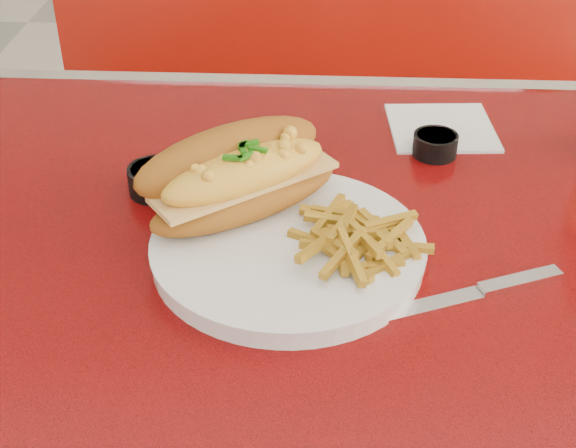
{
  "coord_description": "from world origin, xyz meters",
  "views": [
    {
      "loc": [
        -0.02,
        -0.65,
        1.24
      ],
      "look_at": [
        -0.06,
        -0.02,
        0.81
      ],
      "focal_mm": 50.0,
      "sensor_mm": 36.0,
      "label": 1
    }
  ],
  "objects_px": {
    "gravy_ramekin": "(212,175)",
    "dinner_plate": "(288,249)",
    "sauce_cup_right": "(435,144)",
    "booth_bench_far": "(334,208)",
    "mac_hoagie": "(239,175)",
    "diner_table": "(340,364)",
    "knife": "(470,294)",
    "fork": "(261,227)",
    "sauce_cup_left": "(156,179)"
  },
  "relations": [
    {
      "from": "dinner_plate",
      "to": "gravy_ramekin",
      "type": "bearing_deg",
      "value": 129.04
    },
    {
      "from": "sauce_cup_right",
      "to": "knife",
      "type": "xyz_separation_m",
      "value": [
        0.01,
        -0.27,
        -0.01
      ]
    },
    {
      "from": "dinner_plate",
      "to": "sauce_cup_right",
      "type": "distance_m",
      "value": 0.27
    },
    {
      "from": "sauce_cup_left",
      "to": "fork",
      "type": "bearing_deg",
      "value": -36.37
    },
    {
      "from": "diner_table",
      "to": "booth_bench_far",
      "type": "height_order",
      "value": "booth_bench_far"
    },
    {
      "from": "diner_table",
      "to": "fork",
      "type": "bearing_deg",
      "value": 176.96
    },
    {
      "from": "mac_hoagie",
      "to": "sauce_cup_right",
      "type": "height_order",
      "value": "mac_hoagie"
    },
    {
      "from": "booth_bench_far",
      "to": "dinner_plate",
      "type": "bearing_deg",
      "value": -93.96
    },
    {
      "from": "booth_bench_far",
      "to": "sauce_cup_left",
      "type": "xyz_separation_m",
      "value": [
        -0.21,
        -0.71,
        0.5
      ]
    },
    {
      "from": "sauce_cup_left",
      "to": "dinner_plate",
      "type": "bearing_deg",
      "value": -37.06
    },
    {
      "from": "gravy_ramekin",
      "to": "knife",
      "type": "relative_size",
      "value": 0.45
    },
    {
      "from": "fork",
      "to": "sauce_cup_right",
      "type": "xyz_separation_m",
      "value": [
        0.19,
        0.19,
        -0.0
      ]
    },
    {
      "from": "diner_table",
      "to": "gravy_ramekin",
      "type": "bearing_deg",
      "value": 148.28
    },
    {
      "from": "gravy_ramekin",
      "to": "knife",
      "type": "distance_m",
      "value": 0.31
    },
    {
      "from": "gravy_ramekin",
      "to": "dinner_plate",
      "type": "bearing_deg",
      "value": -50.96
    },
    {
      "from": "dinner_plate",
      "to": "sauce_cup_right",
      "type": "bearing_deg",
      "value": 52.61
    },
    {
      "from": "dinner_plate",
      "to": "mac_hoagie",
      "type": "height_order",
      "value": "mac_hoagie"
    },
    {
      "from": "diner_table",
      "to": "sauce_cup_right",
      "type": "xyz_separation_m",
      "value": [
        0.11,
        0.2,
        0.18
      ]
    },
    {
      "from": "gravy_ramekin",
      "to": "booth_bench_far",
      "type": "bearing_deg",
      "value": 78.53
    },
    {
      "from": "sauce_cup_right",
      "to": "fork",
      "type": "bearing_deg",
      "value": -135.12
    },
    {
      "from": "mac_hoagie",
      "to": "sauce_cup_left",
      "type": "height_order",
      "value": "mac_hoagie"
    },
    {
      "from": "booth_bench_far",
      "to": "fork",
      "type": "relative_size",
      "value": 7.18
    },
    {
      "from": "fork",
      "to": "sauce_cup_left",
      "type": "relative_size",
      "value": 2.6
    },
    {
      "from": "mac_hoagie",
      "to": "fork",
      "type": "relative_size",
      "value": 1.4
    },
    {
      "from": "diner_table",
      "to": "gravy_ramekin",
      "type": "height_order",
      "value": "gravy_ramekin"
    },
    {
      "from": "diner_table",
      "to": "booth_bench_far",
      "type": "xyz_separation_m",
      "value": [
        0.0,
        0.81,
        -0.32
      ]
    },
    {
      "from": "booth_bench_far",
      "to": "diner_table",
      "type": "bearing_deg",
      "value": -90.0
    },
    {
      "from": "gravy_ramekin",
      "to": "sauce_cup_left",
      "type": "bearing_deg",
      "value": 174.72
    },
    {
      "from": "sauce_cup_left",
      "to": "sauce_cup_right",
      "type": "bearing_deg",
      "value": 17.59
    },
    {
      "from": "diner_table",
      "to": "knife",
      "type": "distance_m",
      "value": 0.21
    },
    {
      "from": "dinner_plate",
      "to": "gravy_ramekin",
      "type": "height_order",
      "value": "gravy_ramekin"
    },
    {
      "from": "diner_table",
      "to": "booth_bench_far",
      "type": "bearing_deg",
      "value": 90.0
    },
    {
      "from": "sauce_cup_left",
      "to": "knife",
      "type": "relative_size",
      "value": 0.29
    },
    {
      "from": "mac_hoagie",
      "to": "sauce_cup_right",
      "type": "relative_size",
      "value": 4.02
    },
    {
      "from": "sauce_cup_right",
      "to": "knife",
      "type": "relative_size",
      "value": 0.26
    },
    {
      "from": "fork",
      "to": "sauce_cup_right",
      "type": "height_order",
      "value": "sauce_cup_right"
    },
    {
      "from": "fork",
      "to": "dinner_plate",
      "type": "bearing_deg",
      "value": -116.6
    },
    {
      "from": "dinner_plate",
      "to": "knife",
      "type": "xyz_separation_m",
      "value": [
        0.17,
        -0.05,
        -0.01
      ]
    },
    {
      "from": "booth_bench_far",
      "to": "sauce_cup_right",
      "type": "xyz_separation_m",
      "value": [
        0.11,
        -0.61,
        0.5
      ]
    },
    {
      "from": "diner_table",
      "to": "sauce_cup_right",
      "type": "relative_size",
      "value": 21.15
    },
    {
      "from": "fork",
      "to": "knife",
      "type": "height_order",
      "value": "fork"
    },
    {
      "from": "mac_hoagie",
      "to": "sauce_cup_right",
      "type": "bearing_deg",
      "value": -1.15
    },
    {
      "from": "sauce_cup_right",
      "to": "booth_bench_far",
      "type": "bearing_deg",
      "value": 99.94
    },
    {
      "from": "booth_bench_far",
      "to": "mac_hoagie",
      "type": "height_order",
      "value": "booth_bench_far"
    },
    {
      "from": "mac_hoagie",
      "to": "fork",
      "type": "bearing_deg",
      "value": -92.06
    },
    {
      "from": "booth_bench_far",
      "to": "mac_hoagie",
      "type": "xyz_separation_m",
      "value": [
        -0.11,
        -0.77,
        0.54
      ]
    },
    {
      "from": "mac_hoagie",
      "to": "sauce_cup_left",
      "type": "bearing_deg",
      "value": 112.91
    },
    {
      "from": "booth_bench_far",
      "to": "sauce_cup_right",
      "type": "distance_m",
      "value": 0.8
    },
    {
      "from": "mac_hoagie",
      "to": "fork",
      "type": "distance_m",
      "value": 0.06
    },
    {
      "from": "dinner_plate",
      "to": "sauce_cup_right",
      "type": "relative_size",
      "value": 4.81
    }
  ]
}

